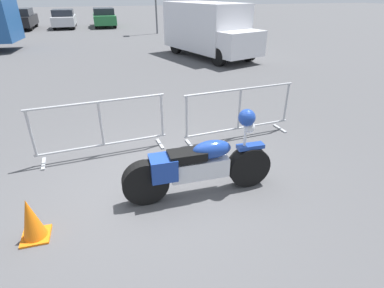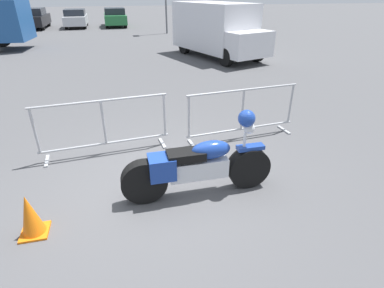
{
  "view_description": "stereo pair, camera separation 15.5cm",
  "coord_description": "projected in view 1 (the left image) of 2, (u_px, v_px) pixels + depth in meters",
  "views": [
    {
      "loc": [
        -0.55,
        -4.03,
        2.82
      ],
      "look_at": [
        0.6,
        0.0,
        0.65
      ],
      "focal_mm": 28.0,
      "sensor_mm": 36.0,
      "label": 1
    },
    {
      "loc": [
        -0.4,
        -4.07,
        2.82
      ],
      "look_at": [
        0.6,
        0.0,
        0.65
      ],
      "focal_mm": 28.0,
      "sensor_mm": 36.0,
      "label": 2
    }
  ],
  "objects": [
    {
      "name": "planter_island",
      "position": [
        229.0,
        31.0,
        20.4
      ],
      "size": [
        4.1,
        4.1,
        1.03
      ],
      "color": "#ADA89E",
      "rests_on": "ground"
    },
    {
      "name": "parked_car_black",
      "position": [
        21.0,
        19.0,
        23.39
      ],
      "size": [
        1.9,
        4.51,
        1.52
      ],
      "rotation": [
        0.0,
        0.0,
        1.59
      ],
      "color": "black",
      "rests_on": "ground"
    },
    {
      "name": "crowd_barrier_far",
      "position": [
        239.0,
        112.0,
        6.18
      ],
      "size": [
        2.41,
        0.64,
        1.07
      ],
      "rotation": [
        0.0,
        0.0,
        0.09
      ],
      "color": "#9EA0A5",
      "rests_on": "ground"
    },
    {
      "name": "parked_car_green",
      "position": [
        104.0,
        17.0,
        25.04
      ],
      "size": [
        1.82,
        4.32,
        1.46
      ],
      "rotation": [
        0.0,
        0.0,
        1.59
      ],
      "color": "#236B38",
      "rests_on": "ground"
    },
    {
      "name": "crowd_barrier_near",
      "position": [
        101.0,
        127.0,
        5.51
      ],
      "size": [
        2.41,
        0.64,
        1.07
      ],
      "rotation": [
        0.0,
        0.0,
        0.09
      ],
      "color": "#9EA0A5",
      "rests_on": "ground"
    },
    {
      "name": "delivery_van",
      "position": [
        208.0,
        28.0,
        13.57
      ],
      "size": [
        3.45,
        5.36,
        2.31
      ],
      "rotation": [
        0.0,
        0.0,
        -1.24
      ],
      "color": "silver",
      "rests_on": "ground"
    },
    {
      "name": "motorcycle",
      "position": [
        199.0,
        165.0,
        4.45
      ],
      "size": [
        2.3,
        0.34,
        1.3
      ],
      "rotation": [
        0.0,
        0.0,
        0.0
      ],
      "color": "black",
      "rests_on": "ground"
    },
    {
      "name": "parked_car_silver",
      "position": [
        64.0,
        19.0,
        24.26
      ],
      "size": [
        1.74,
        4.14,
        1.4
      ],
      "rotation": [
        0.0,
        0.0,
        1.59
      ],
      "color": "#B7BABF",
      "rests_on": "ground"
    },
    {
      "name": "ground_plane",
      "position": [
        157.0,
        184.0,
        4.87
      ],
      "size": [
        120.0,
        120.0,
        0.0
      ],
      "primitive_type": "plane",
      "color": "#4C4C4F"
    },
    {
      "name": "traffic_cone",
      "position": [
        31.0,
        220.0,
        3.7
      ],
      "size": [
        0.34,
        0.34,
        0.59
      ],
      "color": "orange",
      "rests_on": "ground"
    }
  ]
}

